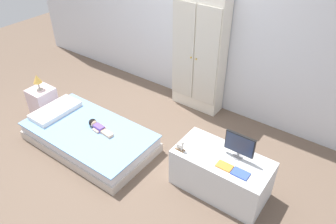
{
  "coord_description": "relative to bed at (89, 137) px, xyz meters",
  "views": [
    {
      "loc": [
        2.15,
        -2.02,
        2.67
      ],
      "look_at": [
        0.39,
        0.4,
        0.54
      ],
      "focal_mm": 34.58,
      "sensor_mm": 36.0,
      "label": 1
    }
  ],
  "objects": [
    {
      "name": "tv_monitor",
      "position": [
        1.75,
        0.39,
        0.5
      ],
      "size": [
        0.3,
        0.1,
        0.28
      ],
      "color": "#99999E",
      "rests_on": "tv_stand"
    },
    {
      "name": "table_lamp",
      "position": [
        -1.05,
        0.12,
        0.4
      ],
      "size": [
        0.12,
        0.12,
        0.22
      ],
      "color": "#B7B2AD",
      "rests_on": "nightstand"
    },
    {
      "name": "bed",
      "position": [
        0.0,
        0.0,
        0.0
      ],
      "size": [
        1.6,
        0.87,
        0.24
      ],
      "color": "beige",
      "rests_on": "ground_plane"
    },
    {
      "name": "book_orange",
      "position": [
        1.71,
        0.2,
        0.34
      ],
      "size": [
        0.15,
        0.1,
        0.01
      ],
      "primitive_type": "cube",
      "color": "orange",
      "rests_on": "tv_stand"
    },
    {
      "name": "book_blue",
      "position": [
        1.88,
        0.2,
        0.34
      ],
      "size": [
        0.16,
        0.11,
        0.01
      ],
      "primitive_type": "cube",
      "color": "blue",
      "rests_on": "tv_stand"
    },
    {
      "name": "pillow",
      "position": [
        -0.6,
        0.0,
        0.15
      ],
      "size": [
        0.32,
        0.62,
        0.06
      ],
      "primitive_type": "cube",
      "color": "white",
      "rests_on": "bed"
    },
    {
      "name": "ground_plane",
      "position": [
        0.42,
        0.12,
        -0.13
      ],
      "size": [
        10.0,
        10.0,
        0.02
      ],
      "primitive_type": "cube",
      "color": "brown"
    },
    {
      "name": "wardrobe",
      "position": [
        0.6,
        1.52,
        0.69
      ],
      "size": [
        0.7,
        0.28,
        1.61
      ],
      "color": "white",
      "rests_on": "ground_plane"
    },
    {
      "name": "tv_stand",
      "position": [
        1.64,
        0.31,
        0.11
      ],
      "size": [
        0.97,
        0.49,
        0.45
      ],
      "primitive_type": "cube",
      "color": "silver",
      "rests_on": "ground_plane"
    },
    {
      "name": "rocking_horse_toy",
      "position": [
        1.24,
        0.15,
        0.39
      ],
      "size": [
        0.1,
        0.04,
        0.12
      ],
      "color": "#8E6642",
      "rests_on": "tv_stand"
    },
    {
      "name": "nightstand",
      "position": [
        -1.05,
        0.12,
        0.06
      ],
      "size": [
        0.31,
        0.31,
        0.36
      ],
      "primitive_type": "cube",
      "color": "silver",
      "rests_on": "ground_plane"
    },
    {
      "name": "doll",
      "position": [
        0.07,
        0.08,
        0.16
      ],
      "size": [
        0.39,
        0.14,
        0.1
      ],
      "color": "#6B4CB2",
      "rests_on": "bed"
    },
    {
      "name": "back_wall",
      "position": [
        0.42,
        1.69,
        1.23
      ],
      "size": [
        6.4,
        0.05,
        2.7
      ],
      "primitive_type": "cube",
      "color": "silver",
      "rests_on": "ground_plane"
    }
  ]
}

